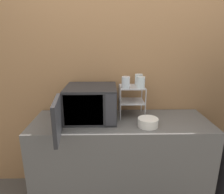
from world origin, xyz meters
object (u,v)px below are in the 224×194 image
at_px(glass_front_left, 126,82).
at_px(glass_front_right, 141,82).
at_px(dish_rack, 132,95).
at_px(glass_back_right, 139,79).
at_px(microwave, 90,104).
at_px(bowl, 148,122).

distance_m(glass_front_left, glass_front_right, 0.14).
xyz_separation_m(dish_rack, glass_back_right, (0.07, 0.07, 0.14)).
relative_size(microwave, glass_front_left, 7.31).
relative_size(microwave, bowl, 4.38).
bearing_deg(microwave, bowl, -17.84).
height_order(glass_front_left, glass_back_right, same).
relative_size(microwave, dish_rack, 2.58).
distance_m(dish_rack, glass_back_right, 0.17).
bearing_deg(glass_front_left, dish_rack, 45.36).
height_order(dish_rack, bowl, dish_rack).
height_order(glass_front_left, glass_front_right, same).
height_order(glass_front_right, bowl, glass_front_right).
bearing_deg(glass_front_left, glass_back_right, 43.43).
xyz_separation_m(dish_rack, glass_front_right, (0.07, -0.07, 0.14)).
height_order(microwave, dish_rack, microwave).
distance_m(microwave, dish_rack, 0.43).
relative_size(microwave, glass_back_right, 7.31).
bearing_deg(bowl, glass_back_right, 98.16).
distance_m(dish_rack, bowl, 0.35).
xyz_separation_m(glass_front_left, glass_front_right, (0.14, 0.00, 0.00)).
height_order(dish_rack, glass_front_left, glass_front_left).
height_order(microwave, glass_back_right, glass_back_right).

